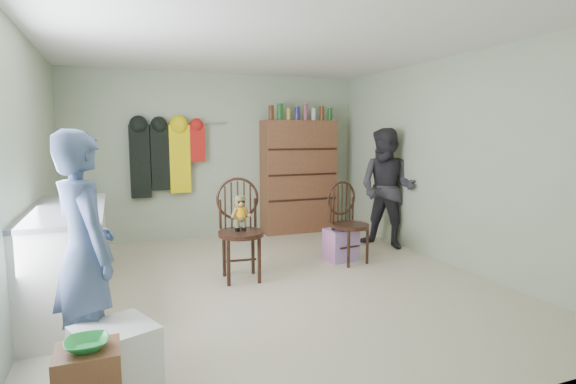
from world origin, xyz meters
name	(u,v)px	position (x,y,z in m)	size (l,w,h in m)	color
ground_plane	(273,283)	(0.00, 0.00, 0.00)	(5.00, 5.00, 0.00)	beige
room_walls	(257,135)	(0.00, 0.53, 1.58)	(5.00, 5.00, 5.00)	#ACB99B
counter	(69,259)	(-1.95, 0.00, 0.47)	(0.64, 1.86, 0.94)	silver
bowl	(87,344)	(-1.71, -1.92, 0.49)	(0.22, 0.22, 0.05)	green
plastic_tub	(116,359)	(-1.57, -1.56, 0.21)	(0.44, 0.42, 0.42)	white
chair_front	(240,223)	(-0.28, 0.30, 0.62)	(0.54, 0.54, 1.11)	#3B1E14
chair_far	(347,219)	(1.13, 0.45, 0.54)	(0.52, 0.52, 1.00)	#3B1E14
striped_bag	(341,245)	(1.09, 0.53, 0.20)	(0.38, 0.29, 0.40)	pink
person_left	(85,253)	(-1.74, -1.23, 0.81)	(0.59, 0.39, 1.62)	#4A5C88
person_right	(387,188)	(2.00, 0.90, 0.83)	(0.81, 0.63, 1.67)	#2D2B33
dresser	(299,176)	(1.25, 2.30, 0.91)	(1.20, 0.39, 2.05)	brown
coat_rack	(165,157)	(-0.83, 2.38, 1.25)	(1.42, 0.12, 1.09)	#99999E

